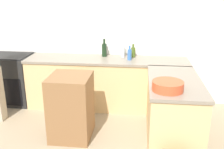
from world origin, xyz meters
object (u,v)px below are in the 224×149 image
mixing_bowl (168,86)px  vinegar_bottle_clear (123,50)px  range_oven (12,79)px  olive_oil_bottle (133,52)px  water_bottle_blue (129,54)px  island_table (71,107)px  wine_bottle_dark (104,50)px

mixing_bowl → vinegar_bottle_clear: (-0.64, 1.50, 0.06)m
range_oven → olive_oil_bottle: 2.27m
range_oven → mixing_bowl: (2.66, -1.37, 0.49)m
range_oven → water_bottle_blue: 2.21m
island_table → vinegar_bottle_clear: vinegar_bottle_clear is taller
olive_oil_bottle → island_table: bearing=-123.4°
water_bottle_blue → range_oven: bearing=179.2°
range_oven → olive_oil_bottle: bearing=4.3°
mixing_bowl → olive_oil_bottle: bearing=106.7°
island_table → range_oven: bearing=142.7°
island_table → water_bottle_blue: water_bottle_blue is taller
island_table → olive_oil_bottle: olive_oil_bottle is taller
island_table → vinegar_bottle_clear: size_ratio=2.98×
wine_bottle_dark → olive_oil_bottle: size_ratio=1.35×
island_table → mixing_bowl: size_ratio=2.45×
island_table → water_bottle_blue: bearing=53.7°
vinegar_bottle_clear → island_table: bearing=-118.1°
wine_bottle_dark → water_bottle_blue: (0.45, -0.19, -0.03)m
island_table → olive_oil_bottle: size_ratio=3.94×
island_table → wine_bottle_dark: (0.30, 1.22, 0.55)m
island_table → mixing_bowl: mixing_bowl is taller
range_oven → wine_bottle_dark: size_ratio=2.87×
vinegar_bottle_clear → water_bottle_blue: (0.12, -0.16, -0.03)m
vinegar_bottle_clear → water_bottle_blue: size_ratio=1.26×
range_oven → vinegar_bottle_clear: vinegar_bottle_clear is taller
olive_oil_bottle → vinegar_bottle_clear: (-0.17, -0.04, 0.03)m
mixing_bowl → island_table: bearing=166.2°
wine_bottle_dark → island_table: bearing=-103.9°
olive_oil_bottle → mixing_bowl: bearing=-73.3°
range_oven → wine_bottle_dark: wine_bottle_dark is taller
range_oven → island_table: 1.75m
wine_bottle_dark → vinegar_bottle_clear: (0.33, -0.03, -0.00)m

